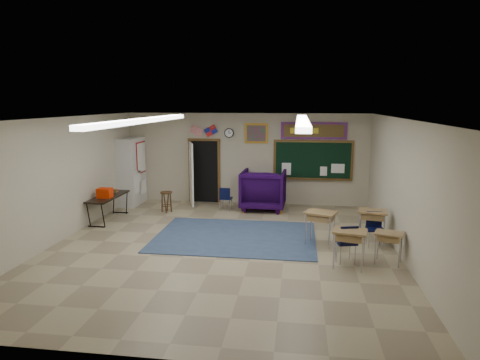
# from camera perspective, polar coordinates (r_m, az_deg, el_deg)

# --- Properties ---
(floor) EXTENTS (9.00, 9.00, 0.00)m
(floor) POSITION_cam_1_polar(r_m,az_deg,el_deg) (10.18, -2.42, -8.90)
(floor) COLOR #9C8D6B
(floor) RESTS_ON ground
(back_wall) EXTENTS (8.00, 0.04, 3.00)m
(back_wall) POSITION_cam_1_polar(r_m,az_deg,el_deg) (14.19, 0.76, 2.84)
(back_wall) COLOR #B7B094
(back_wall) RESTS_ON floor
(front_wall) EXTENTS (8.00, 0.04, 3.00)m
(front_wall) POSITION_cam_1_polar(r_m,az_deg,el_deg) (5.57, -10.90, -9.32)
(front_wall) COLOR #B7B094
(front_wall) RESTS_ON floor
(left_wall) EXTENTS (0.04, 9.00, 3.00)m
(left_wall) POSITION_cam_1_polar(r_m,az_deg,el_deg) (11.21, -23.04, -0.01)
(left_wall) COLOR #B7B094
(left_wall) RESTS_ON floor
(right_wall) EXTENTS (0.04, 9.00, 3.00)m
(right_wall) POSITION_cam_1_polar(r_m,az_deg,el_deg) (9.90, 20.94, -1.14)
(right_wall) COLOR #B7B094
(right_wall) RESTS_ON floor
(ceiling) EXTENTS (8.00, 9.00, 0.04)m
(ceiling) POSITION_cam_1_polar(r_m,az_deg,el_deg) (9.62, -2.56, 8.22)
(ceiling) COLOR white
(ceiling) RESTS_ON back_wall
(area_rug) EXTENTS (4.00, 3.00, 0.02)m
(area_rug) POSITION_cam_1_polar(r_m,az_deg,el_deg) (10.90, -0.63, -7.53)
(area_rug) COLOR #374769
(area_rug) RESTS_ON floor
(fluorescent_strips) EXTENTS (3.86, 6.00, 0.10)m
(fluorescent_strips) POSITION_cam_1_polar(r_m,az_deg,el_deg) (9.62, -2.56, 7.87)
(fluorescent_strips) COLOR white
(fluorescent_strips) RESTS_ON ceiling
(doorway) EXTENTS (1.10, 0.89, 2.16)m
(doorway) POSITION_cam_1_polar(r_m,az_deg,el_deg) (14.37, -5.27, 1.11)
(doorway) COLOR black
(doorway) RESTS_ON back_wall
(chalkboard) EXTENTS (2.55, 0.14, 1.30)m
(chalkboard) POSITION_cam_1_polar(r_m,az_deg,el_deg) (14.05, 9.69, 2.48)
(chalkboard) COLOR brown
(chalkboard) RESTS_ON back_wall
(bulletin_board) EXTENTS (2.10, 0.05, 0.55)m
(bulletin_board) POSITION_cam_1_polar(r_m,az_deg,el_deg) (13.96, 9.81, 6.49)
(bulletin_board) COLOR #B40F18
(bulletin_board) RESTS_ON back_wall
(framed_art_print) EXTENTS (0.75, 0.05, 0.65)m
(framed_art_print) POSITION_cam_1_polar(r_m,az_deg,el_deg) (14.03, 2.18, 6.24)
(framed_art_print) COLOR #AD7921
(framed_art_print) RESTS_ON back_wall
(wall_clock) EXTENTS (0.32, 0.05, 0.32)m
(wall_clock) POSITION_cam_1_polar(r_m,az_deg,el_deg) (14.14, -1.47, 6.28)
(wall_clock) COLOR black
(wall_clock) RESTS_ON back_wall
(wall_flags) EXTENTS (1.16, 0.06, 0.70)m
(wall_flags) POSITION_cam_1_polar(r_m,az_deg,el_deg) (14.27, -4.88, 6.81)
(wall_flags) COLOR red
(wall_flags) RESTS_ON back_wall
(storage_cabinet) EXTENTS (0.59, 1.25, 2.20)m
(storage_cabinet) POSITION_cam_1_polar(r_m,az_deg,el_deg) (14.55, -14.23, 1.11)
(storage_cabinet) COLOR silver
(storage_cabinet) RESTS_ON floor
(wingback_armchair) EXTENTS (1.40, 1.44, 1.26)m
(wingback_armchair) POSITION_cam_1_polar(r_m,az_deg,el_deg) (13.50, 3.13, -1.30)
(wingback_armchair) COLOR black
(wingback_armchair) RESTS_ON floor
(student_chair_reading) EXTENTS (0.40, 0.40, 0.74)m
(student_chair_reading) POSITION_cam_1_polar(r_m,az_deg,el_deg) (13.40, -1.88, -2.51)
(student_chair_reading) COLOR black
(student_chair_reading) RESTS_ON floor
(student_chair_desk_a) EXTENTS (0.51, 0.51, 0.84)m
(student_chair_desk_a) POSITION_cam_1_polar(r_m,az_deg,el_deg) (9.39, 13.91, -8.18)
(student_chair_desk_a) COLOR black
(student_chair_desk_a) RESTS_ON floor
(student_chair_desk_b) EXTENTS (0.42, 0.42, 0.81)m
(student_chair_desk_b) POSITION_cam_1_polar(r_m,az_deg,el_deg) (10.56, 17.55, -6.37)
(student_chair_desk_b) COLOR black
(student_chair_desk_b) RESTS_ON floor
(student_desk_front_left) EXTENTS (0.81, 0.71, 0.81)m
(student_desk_front_left) POSITION_cam_1_polar(r_m,az_deg,el_deg) (10.35, 10.64, -6.11)
(student_desk_front_left) COLOR olive
(student_desk_front_left) RESTS_ON floor
(student_desk_front_right) EXTENTS (0.76, 0.62, 0.81)m
(student_desk_front_right) POSITION_cam_1_polar(r_m,az_deg,el_deg) (10.81, 17.21, -5.71)
(student_desk_front_right) COLOR olive
(student_desk_front_right) RESTS_ON floor
(student_desk_back_left) EXTENTS (0.76, 0.63, 0.80)m
(student_desk_back_left) POSITION_cam_1_polar(r_m,az_deg,el_deg) (9.11, 14.36, -8.62)
(student_desk_back_left) COLOR olive
(student_desk_back_left) RESTS_ON floor
(student_desk_back_right) EXTENTS (0.67, 0.58, 0.68)m
(student_desk_back_right) POSITION_cam_1_polar(r_m,az_deg,el_deg) (9.58, 19.19, -8.34)
(student_desk_back_right) COLOR olive
(student_desk_back_right) RESTS_ON floor
(folding_table) EXTENTS (0.61, 1.73, 0.98)m
(folding_table) POSITION_cam_1_polar(r_m,az_deg,el_deg) (12.88, -17.13, -3.43)
(folding_table) COLOR black
(folding_table) RESTS_ON floor
(wooden_stool) EXTENTS (0.36, 0.36, 0.64)m
(wooden_stool) POSITION_cam_1_polar(r_m,az_deg,el_deg) (13.38, -9.78, -2.86)
(wooden_stool) COLOR #442B14
(wooden_stool) RESTS_ON floor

